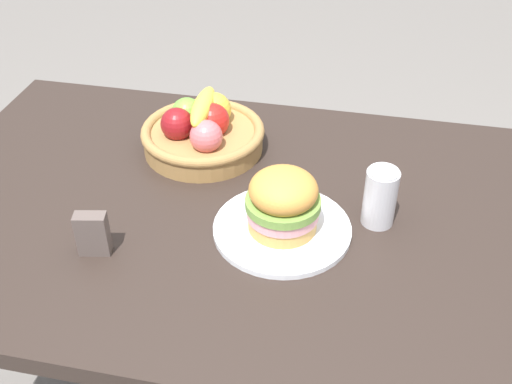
{
  "coord_description": "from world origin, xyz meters",
  "views": [
    {
      "loc": [
        0.25,
        -1.0,
        1.57
      ],
      "look_at": [
        0.04,
        -0.02,
        0.81
      ],
      "focal_mm": 44.02,
      "sensor_mm": 36.0,
      "label": 1
    }
  ],
  "objects_px": {
    "fruit_basket": "(202,131)",
    "soda_can": "(380,197)",
    "plate": "(282,229)",
    "napkin_holder": "(93,234)",
    "sandwich": "(283,201)"
  },
  "relations": [
    {
      "from": "fruit_basket",
      "to": "soda_can",
      "type": "bearing_deg",
      "value": -24.15
    },
    {
      "from": "soda_can",
      "to": "fruit_basket",
      "type": "height_order",
      "value": "fruit_basket"
    },
    {
      "from": "plate",
      "to": "napkin_holder",
      "type": "relative_size",
      "value": 3.07
    },
    {
      "from": "napkin_holder",
      "to": "fruit_basket",
      "type": "bearing_deg",
      "value": 63.77
    },
    {
      "from": "sandwich",
      "to": "fruit_basket",
      "type": "distance_m",
      "value": 0.35
    },
    {
      "from": "napkin_holder",
      "to": "soda_can",
      "type": "bearing_deg",
      "value": 9.88
    },
    {
      "from": "plate",
      "to": "soda_can",
      "type": "xyz_separation_m",
      "value": [
        0.18,
        0.07,
        0.06
      ]
    },
    {
      "from": "soda_can",
      "to": "napkin_holder",
      "type": "height_order",
      "value": "soda_can"
    },
    {
      "from": "sandwich",
      "to": "napkin_holder",
      "type": "distance_m",
      "value": 0.37
    },
    {
      "from": "soda_can",
      "to": "fruit_basket",
      "type": "bearing_deg",
      "value": 155.85
    },
    {
      "from": "plate",
      "to": "fruit_basket",
      "type": "bearing_deg",
      "value": 132.41
    },
    {
      "from": "soda_can",
      "to": "napkin_holder",
      "type": "distance_m",
      "value": 0.56
    },
    {
      "from": "sandwich",
      "to": "napkin_holder",
      "type": "relative_size",
      "value": 1.64
    },
    {
      "from": "plate",
      "to": "sandwich",
      "type": "distance_m",
      "value": 0.07
    },
    {
      "from": "fruit_basket",
      "to": "napkin_holder",
      "type": "relative_size",
      "value": 3.22
    }
  ]
}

